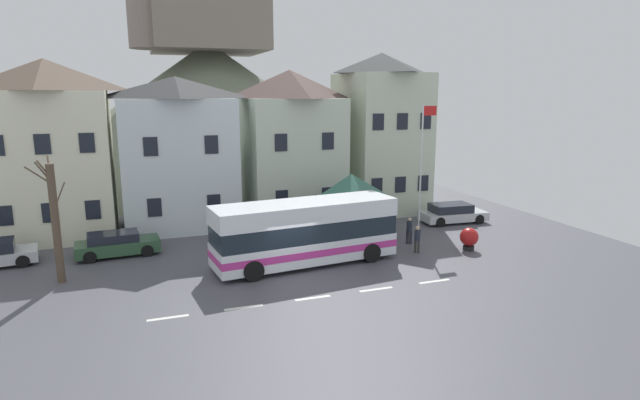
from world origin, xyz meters
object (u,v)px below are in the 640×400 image
at_px(townhouse_00, 52,150).
at_px(parked_car_02, 344,220).
at_px(bus_shelter, 351,186).
at_px(bare_tree_01, 55,222).
at_px(townhouse_03, 380,133).
at_px(hilltop_castle, 210,105).
at_px(harbour_buoy, 469,238).
at_px(public_bench, 307,225).
at_px(townhouse_01, 179,154).
at_px(pedestrian_01, 409,230).
at_px(townhouse_02, 290,145).
at_px(pedestrian_00, 417,237).
at_px(transit_bus, 305,233).
at_px(parked_car_01, 117,244).
at_px(flagpole, 422,162).
at_px(pedestrian_02, 391,227).
at_px(parked_car_00, 452,213).

xyz_separation_m(townhouse_00, parked_car_02, (16.96, -4.78, -4.63)).
height_order(bus_shelter, bare_tree_01, bare_tree_01).
xyz_separation_m(townhouse_03, hilltop_castle, (-9.52, 20.87, 1.65)).
bearing_deg(harbour_buoy, townhouse_00, 153.23).
bearing_deg(public_bench, townhouse_01, 151.91).
bearing_deg(townhouse_00, parked_car_02, -15.73).
bearing_deg(pedestrian_01, townhouse_02, 116.50).
relative_size(townhouse_03, pedestrian_00, 7.50).
distance_m(transit_bus, public_bench, 6.34).
height_order(townhouse_00, parked_car_01, townhouse_00).
height_order(transit_bus, bus_shelter, bus_shelter).
height_order(townhouse_03, parked_car_01, townhouse_03).
bearing_deg(flagpole, townhouse_01, 152.90).
bearing_deg(bus_shelter, pedestrian_00, -63.16).
height_order(pedestrian_01, public_bench, pedestrian_01).
xyz_separation_m(parked_car_01, harbour_buoy, (18.49, -5.50, 0.07)).
bearing_deg(pedestrian_02, harbour_buoy, -42.10).
distance_m(townhouse_02, parked_car_00, 12.06).
xyz_separation_m(townhouse_02, pedestrian_00, (4.00, -10.82, -4.17)).
bearing_deg(transit_bus, townhouse_01, 112.17).
relative_size(townhouse_03, parked_car_02, 2.75).
bearing_deg(parked_car_00, townhouse_01, 168.38).
relative_size(pedestrian_00, public_bench, 0.87).
height_order(pedestrian_00, pedestrian_02, pedestrian_02).
bearing_deg(pedestrian_02, public_bench, 137.28).
height_order(transit_bus, parked_car_02, transit_bus).
bearing_deg(pedestrian_01, bus_shelter, 136.99).
distance_m(townhouse_03, harbour_buoy, 12.39).
bearing_deg(townhouse_00, transit_bus, -39.20).
relative_size(flagpole, harbour_buoy, 6.21).
bearing_deg(parked_car_01, public_bench, 1.69).
distance_m(transit_bus, parked_car_01, 10.35).
xyz_separation_m(townhouse_03, bare_tree_01, (-20.77, -9.23, -2.82)).
distance_m(bus_shelter, pedestrian_00, 5.26).
distance_m(transit_bus, pedestrian_02, 6.45).
bearing_deg(pedestrian_02, parked_car_02, 116.62).
bearing_deg(parked_car_01, townhouse_01, 48.44).
distance_m(transit_bus, bus_shelter, 5.94).
bearing_deg(parked_car_01, townhouse_00, 117.34).
bearing_deg(transit_bus, hilltop_castle, 84.26).
bearing_deg(townhouse_00, townhouse_03, 0.72).
bearing_deg(harbour_buoy, townhouse_02, 121.80).
distance_m(bus_shelter, flagpole, 4.51).
relative_size(transit_bus, flagpole, 1.22).
xyz_separation_m(parked_car_00, parked_car_01, (-21.21, -0.24, 0.00)).
bearing_deg(townhouse_02, pedestrian_01, -63.50).
bearing_deg(parked_car_01, hilltop_castle, 67.26).
xyz_separation_m(bus_shelter, pedestrian_01, (2.65, -2.48, -2.30)).
xyz_separation_m(parked_car_00, pedestrian_00, (-5.72, -5.24, 0.27)).
bearing_deg(townhouse_02, pedestrian_00, -69.69).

